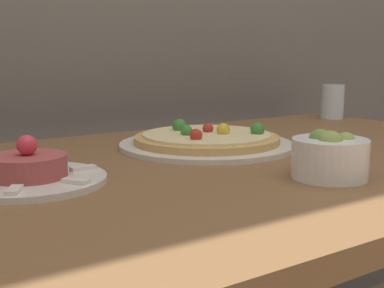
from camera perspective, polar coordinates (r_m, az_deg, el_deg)
name	(u,v)px	position (r m, az deg, el deg)	size (l,w,h in m)	color
dining_table	(210,212)	(0.96, 1.98, -7.23)	(1.45, 0.82, 0.74)	brown
pizza_plate	(207,141)	(1.08, 1.59, 0.35)	(0.35, 0.35, 0.05)	silver
tartare_plate	(28,173)	(0.82, -17.06, -3.00)	(0.23, 0.23, 0.07)	silver
small_bowl	(330,155)	(0.84, 14.47, -1.19)	(0.12, 0.12, 0.08)	white
drinking_glass	(333,102)	(1.60, 14.77, 4.40)	(0.06, 0.06, 0.10)	silver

